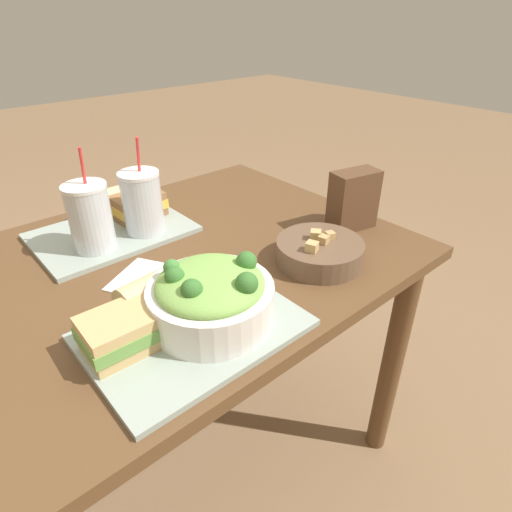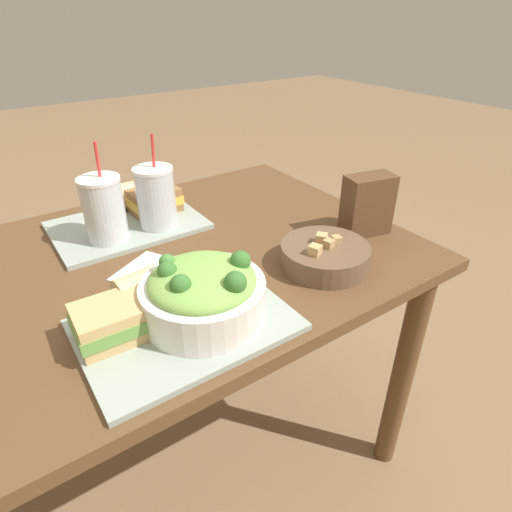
{
  "view_description": "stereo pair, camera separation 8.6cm",
  "coord_description": "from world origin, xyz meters",
  "px_view_note": "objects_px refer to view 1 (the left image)",
  "views": [
    {
      "loc": [
        -0.28,
        -0.77,
        1.26
      ],
      "look_at": [
        0.21,
        -0.21,
        0.81
      ],
      "focal_mm": 30.0,
      "sensor_mm": 36.0,
      "label": 1
    },
    {
      "loc": [
        -0.21,
        -0.82,
        1.26
      ],
      "look_at": [
        0.21,
        -0.21,
        0.81
      ],
      "focal_mm": 30.0,
      "sensor_mm": 36.0,
      "label": 2
    }
  ],
  "objects_px": {
    "soup_bowl": "(320,251)",
    "chip_bag": "(353,200)",
    "sandwich_far": "(138,206)",
    "drink_cup_dark": "(91,219)",
    "baguette_near": "(155,292)",
    "baguette_far": "(107,202)",
    "drink_cup_red": "(143,204)",
    "napkin_folded": "(140,277)",
    "salad_bowl": "(211,296)",
    "sandwich_near": "(126,330)"
  },
  "relations": [
    {
      "from": "chip_bag",
      "to": "salad_bowl",
      "type": "bearing_deg",
      "value": -158.4
    },
    {
      "from": "drink_cup_red",
      "to": "sandwich_far",
      "type": "bearing_deg",
      "value": 72.72
    },
    {
      "from": "soup_bowl",
      "to": "napkin_folded",
      "type": "bearing_deg",
      "value": 148.4
    },
    {
      "from": "napkin_folded",
      "to": "drink_cup_dark",
      "type": "bearing_deg",
      "value": 97.16
    },
    {
      "from": "baguette_far",
      "to": "drink_cup_dark",
      "type": "height_order",
      "value": "drink_cup_dark"
    },
    {
      "from": "soup_bowl",
      "to": "sandwich_far",
      "type": "xyz_separation_m",
      "value": [
        -0.2,
        0.46,
        0.02
      ]
    },
    {
      "from": "drink_cup_dark",
      "to": "soup_bowl",
      "type": "bearing_deg",
      "value": -46.17
    },
    {
      "from": "salad_bowl",
      "to": "drink_cup_dark",
      "type": "bearing_deg",
      "value": 96.9
    },
    {
      "from": "soup_bowl",
      "to": "chip_bag",
      "type": "distance_m",
      "value": 0.21
    },
    {
      "from": "soup_bowl",
      "to": "baguette_far",
      "type": "height_order",
      "value": "baguette_far"
    },
    {
      "from": "sandwich_far",
      "to": "napkin_folded",
      "type": "xyz_separation_m",
      "value": [
        -0.14,
        -0.25,
        -0.04
      ]
    },
    {
      "from": "salad_bowl",
      "to": "drink_cup_dark",
      "type": "distance_m",
      "value": 0.4
    },
    {
      "from": "sandwich_near",
      "to": "drink_cup_dark",
      "type": "distance_m",
      "value": 0.37
    },
    {
      "from": "baguette_near",
      "to": "drink_cup_red",
      "type": "relative_size",
      "value": 0.57
    },
    {
      "from": "baguette_far",
      "to": "drink_cup_dark",
      "type": "distance_m",
      "value": 0.19
    },
    {
      "from": "baguette_far",
      "to": "drink_cup_dark",
      "type": "xyz_separation_m",
      "value": [
        -0.1,
        -0.15,
        0.04
      ]
    },
    {
      "from": "salad_bowl",
      "to": "sandwich_near",
      "type": "bearing_deg",
      "value": 165.06
    },
    {
      "from": "drink_cup_dark",
      "to": "napkin_folded",
      "type": "relative_size",
      "value": 1.46
    },
    {
      "from": "soup_bowl",
      "to": "drink_cup_dark",
      "type": "bearing_deg",
      "value": 133.83
    },
    {
      "from": "sandwich_far",
      "to": "chip_bag",
      "type": "distance_m",
      "value": 0.57
    },
    {
      "from": "baguette_near",
      "to": "soup_bowl",
      "type": "bearing_deg",
      "value": -107.5
    },
    {
      "from": "soup_bowl",
      "to": "baguette_near",
      "type": "relative_size",
      "value": 1.46
    },
    {
      "from": "napkin_folded",
      "to": "drink_cup_red",
      "type": "bearing_deg",
      "value": 56.67
    },
    {
      "from": "sandwich_near",
      "to": "sandwich_far",
      "type": "height_order",
      "value": "same"
    },
    {
      "from": "sandwich_far",
      "to": "salad_bowl",
      "type": "bearing_deg",
      "value": -106.32
    },
    {
      "from": "chip_bag",
      "to": "sandwich_far",
      "type": "bearing_deg",
      "value": 147.34
    },
    {
      "from": "soup_bowl",
      "to": "sandwich_far",
      "type": "relative_size",
      "value": 1.43
    },
    {
      "from": "baguette_near",
      "to": "sandwich_far",
      "type": "height_order",
      "value": "baguette_near"
    },
    {
      "from": "soup_bowl",
      "to": "baguette_near",
      "type": "bearing_deg",
      "value": 168.13
    },
    {
      "from": "drink_cup_dark",
      "to": "napkin_folded",
      "type": "xyz_separation_m",
      "value": [
        0.02,
        -0.17,
        -0.08
      ]
    },
    {
      "from": "sandwich_near",
      "to": "drink_cup_red",
      "type": "relative_size",
      "value": 0.62
    },
    {
      "from": "sandwich_far",
      "to": "drink_cup_dark",
      "type": "xyz_separation_m",
      "value": [
        -0.16,
        -0.09,
        0.04
      ]
    },
    {
      "from": "baguette_near",
      "to": "sandwich_far",
      "type": "distance_m",
      "value": 0.42
    },
    {
      "from": "drink_cup_red",
      "to": "chip_bag",
      "type": "xyz_separation_m",
      "value": [
        0.43,
        -0.31,
        -0.01
      ]
    },
    {
      "from": "soup_bowl",
      "to": "chip_bag",
      "type": "height_order",
      "value": "chip_bag"
    },
    {
      "from": "drink_cup_dark",
      "to": "chip_bag",
      "type": "xyz_separation_m",
      "value": [
        0.56,
        -0.31,
        -0.01
      ]
    },
    {
      "from": "salad_bowl",
      "to": "drink_cup_dark",
      "type": "height_order",
      "value": "drink_cup_dark"
    },
    {
      "from": "soup_bowl",
      "to": "salad_bowl",
      "type": "bearing_deg",
      "value": -176.5
    },
    {
      "from": "drink_cup_dark",
      "to": "chip_bag",
      "type": "height_order",
      "value": "drink_cup_dark"
    },
    {
      "from": "sandwich_far",
      "to": "chip_bag",
      "type": "xyz_separation_m",
      "value": [
        0.4,
        -0.4,
        0.03
      ]
    },
    {
      "from": "soup_bowl",
      "to": "baguette_near",
      "type": "distance_m",
      "value": 0.38
    },
    {
      "from": "salad_bowl",
      "to": "sandwich_far",
      "type": "xyz_separation_m",
      "value": [
        0.11,
        0.48,
        -0.02
      ]
    },
    {
      "from": "sandwich_far",
      "to": "baguette_far",
      "type": "xyz_separation_m",
      "value": [
        -0.06,
        0.07,
        0.0
      ]
    },
    {
      "from": "baguette_near",
      "to": "chip_bag",
      "type": "relative_size",
      "value": 0.88
    },
    {
      "from": "baguette_far",
      "to": "baguette_near",
      "type": "bearing_deg",
      "value": 164.51
    },
    {
      "from": "salad_bowl",
      "to": "chip_bag",
      "type": "distance_m",
      "value": 0.52
    },
    {
      "from": "salad_bowl",
      "to": "napkin_folded",
      "type": "height_order",
      "value": "salad_bowl"
    },
    {
      "from": "drink_cup_red",
      "to": "baguette_far",
      "type": "bearing_deg",
      "value": 100.84
    },
    {
      "from": "salad_bowl",
      "to": "drink_cup_red",
      "type": "relative_size",
      "value": 0.95
    },
    {
      "from": "baguette_far",
      "to": "napkin_folded",
      "type": "distance_m",
      "value": 0.33
    }
  ]
}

